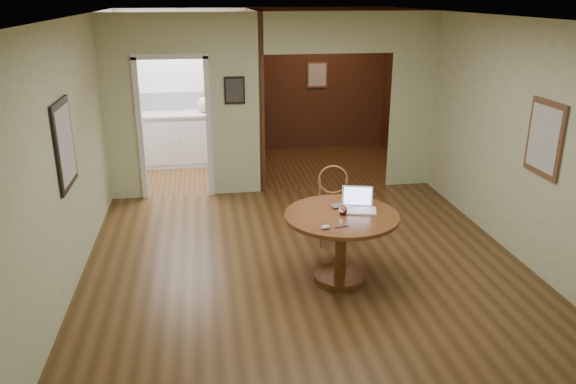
{
  "coord_description": "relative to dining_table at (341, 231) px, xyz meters",
  "views": [
    {
      "loc": [
        -1.08,
        -5.78,
        2.95
      ],
      "look_at": [
        -0.22,
        -0.2,
        0.94
      ],
      "focal_mm": 35.0,
      "sensor_mm": 36.0,
      "label": 1
    }
  ],
  "objects": [
    {
      "name": "floor",
      "position": [
        -0.31,
        0.46,
        -0.56
      ],
      "size": [
        5.0,
        5.0,
        0.0
      ],
      "primitive_type": "plane",
      "color": "#422B12",
      "rests_on": "ground"
    },
    {
      "name": "room_shell",
      "position": [
        -0.78,
        3.56,
        0.73
      ],
      "size": [
        5.2,
        7.5,
        5.0
      ],
      "color": "white",
      "rests_on": "ground"
    },
    {
      "name": "dining_table",
      "position": [
        0.0,
        0.0,
        0.0
      ],
      "size": [
        1.21,
        1.21,
        0.76
      ],
      "rotation": [
        0.0,
        0.0,
        0.18
      ],
      "color": "brown",
      "rests_on": "ground"
    },
    {
      "name": "chair",
      "position": [
        0.14,
        1.0,
        -0.03
      ],
      "size": [
        0.47,
        0.47,
        0.96
      ],
      "rotation": [
        0.0,
        0.0,
        -0.19
      ],
      "color": "#A06138",
      "rests_on": "ground"
    },
    {
      "name": "open_laptop",
      "position": [
        0.21,
        0.11,
        0.26
      ],
      "size": [
        0.38,
        0.37,
        0.23
      ],
      "rotation": [
        0.0,
        0.0,
        -0.26
      ],
      "color": "silver",
      "rests_on": "dining_table"
    },
    {
      "name": "closed_laptop",
      "position": [
        0.11,
        0.16,
        0.21
      ],
      "size": [
        0.35,
        0.24,
        0.03
      ],
      "primitive_type": "imported",
      "rotation": [
        0.0,
        0.0,
        0.09
      ],
      "color": "silver",
      "rests_on": "dining_table"
    },
    {
      "name": "mouse",
      "position": [
        -0.25,
        -0.36,
        0.22
      ],
      "size": [
        0.11,
        0.07,
        0.04
      ],
      "primitive_type": "ellipsoid",
      "rotation": [
        0.0,
        0.0,
        0.2
      ],
      "color": "silver",
      "rests_on": "dining_table"
    },
    {
      "name": "wine_glass",
      "position": [
        0.01,
        -0.02,
        0.25
      ],
      "size": [
        0.09,
        0.09,
        0.1
      ],
      "primitive_type": null,
      "color": "white",
      "rests_on": "dining_table"
    },
    {
      "name": "pen",
      "position": [
        -0.09,
        -0.35,
        0.2
      ],
      "size": [
        0.15,
        0.05,
        0.01
      ],
      "primitive_type": "cylinder",
      "rotation": [
        0.0,
        1.57,
        0.25
      ],
      "color": "#0C1758",
      "rests_on": "dining_table"
    },
    {
      "name": "kitchen_cabinet",
      "position": [
        -1.66,
        4.66,
        -0.09
      ],
      "size": [
        2.06,
        0.6,
        0.94
      ],
      "color": "white",
      "rests_on": "ground"
    },
    {
      "name": "grocery_bag",
      "position": [
        -1.35,
        4.66,
        0.52
      ],
      "size": [
        0.34,
        0.32,
        0.28
      ],
      "primitive_type": "ellipsoid",
      "rotation": [
        0.0,
        0.0,
        0.36
      ],
      "color": "#C5A990",
      "rests_on": "kitchen_cabinet"
    }
  ]
}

